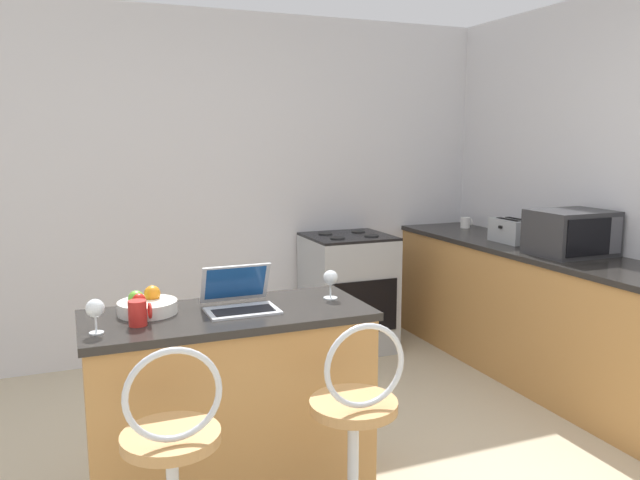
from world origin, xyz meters
TOP-DOWN VIEW (x-y plane):
  - wall_back at (0.00, 2.71)m, footprint 12.00×0.06m
  - breakfast_bar at (-0.42, 0.60)m, footprint 1.24×0.56m
  - counter_right at (1.94, 1.09)m, footprint 0.62×3.21m
  - bar_stool_far at (-0.07, 0.02)m, footprint 0.40×0.40m
  - laptop at (-0.36, 0.62)m, footprint 0.31×0.26m
  - microwave at (1.97, 1.07)m, footprint 0.49×0.39m
  - toaster at (1.94, 1.62)m, footprint 0.22×0.31m
  - stove_range at (0.98, 2.37)m, footprint 0.64×0.60m
  - wine_glass_short at (-0.96, 0.49)m, footprint 0.07×0.07m
  - mug_white at (2.06, 2.36)m, footprint 0.10×0.08m
  - wine_glass_tall at (0.09, 0.64)m, footprint 0.07×0.07m
  - mug_blue at (2.09, 1.96)m, footprint 0.09×0.08m
  - fruit_bowl at (-0.75, 0.70)m, footprint 0.25×0.25m
  - mug_red at (-0.80, 0.53)m, footprint 0.09×0.07m

SIDE VIEW (x-z plane):
  - stove_range at x=0.98m, z-range 0.00..0.92m
  - counter_right at x=1.94m, z-range 0.00..0.92m
  - breakfast_bar at x=-0.42m, z-range 0.00..0.92m
  - bar_stool_far at x=-0.07m, z-range -0.03..0.98m
  - fruit_bowl at x=-0.75m, z-range 0.90..1.01m
  - mug_blue at x=2.09m, z-range 0.92..1.00m
  - mug_white at x=2.06m, z-range 0.92..1.00m
  - laptop at x=-0.36m, z-range 0.87..1.06m
  - mug_red at x=-0.80m, z-range 0.92..1.02m
  - toaster at x=1.94m, z-range 0.91..1.09m
  - wine_glass_tall at x=0.09m, z-range 0.94..1.08m
  - wine_glass_short at x=-0.96m, z-range 0.94..1.08m
  - microwave at x=1.97m, z-range 0.92..1.21m
  - wall_back at x=0.00m, z-range 0.00..2.60m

